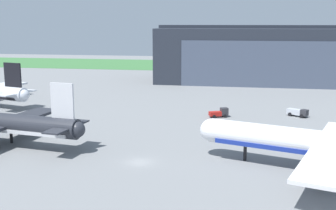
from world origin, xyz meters
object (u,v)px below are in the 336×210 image
object	(u,v)px
airliner_near_left	(328,146)
fuel_bowser	(220,113)
stair_truck	(298,112)
maintenance_hangar	(274,55)

from	to	relation	value
airliner_near_left	fuel_bowser	world-z (taller)	airliner_near_left
airliner_near_left	stair_truck	world-z (taller)	airliner_near_left
stair_truck	fuel_bowser	distance (m)	19.32
airliner_near_left	fuel_bowser	distance (m)	41.35
airliner_near_left	stair_truck	bearing A→B (deg)	89.30
stair_truck	airliner_near_left	bearing A→B (deg)	-90.70
stair_truck	fuel_bowser	size ratio (longest dim) A/B	1.06
maintenance_hangar	fuel_bowser	xyz separation A→B (m)	(-16.95, -65.64, -9.32)
maintenance_hangar	stair_truck	bearing A→B (deg)	-88.18
airliner_near_left	maintenance_hangar	bearing A→B (deg)	90.81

